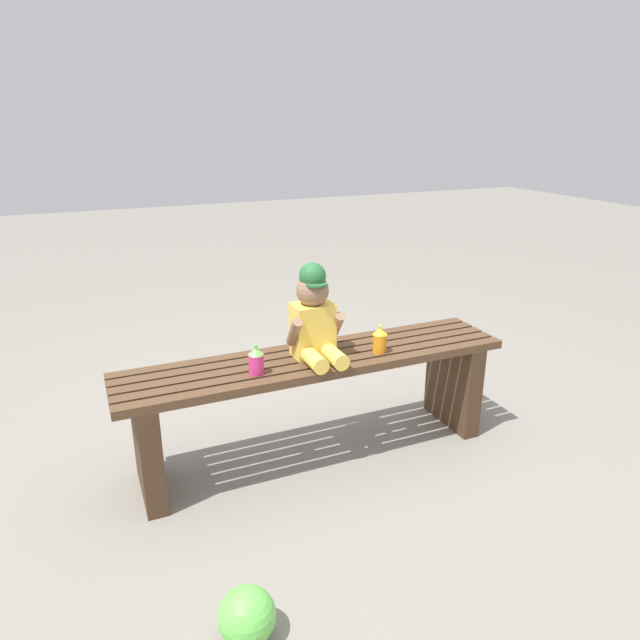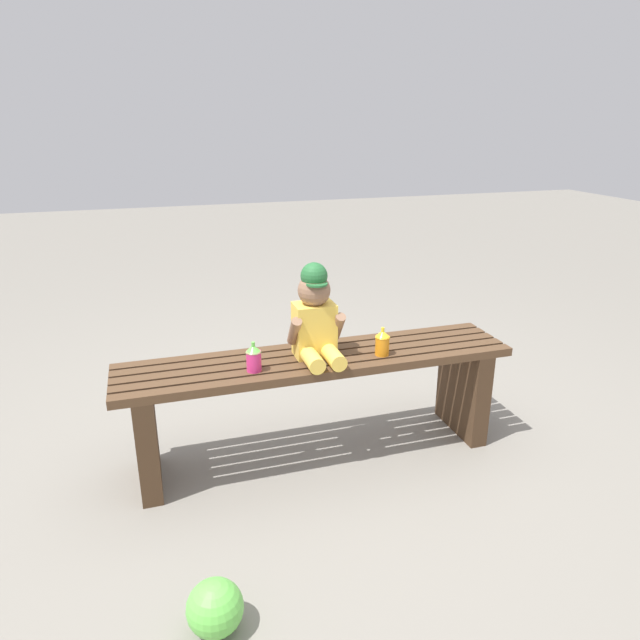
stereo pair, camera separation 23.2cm
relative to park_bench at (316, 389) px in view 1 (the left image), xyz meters
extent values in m
plane|color=gray|center=(0.00, 0.00, -0.32)|extent=(16.00, 16.00, 0.00)
cube|color=#513823|center=(0.00, -0.15, 0.14)|extent=(1.69, 0.06, 0.04)
cube|color=#513823|center=(0.00, -0.07, 0.14)|extent=(1.69, 0.06, 0.04)
cube|color=#513823|center=(0.00, 0.00, 0.14)|extent=(1.69, 0.06, 0.04)
cube|color=#513823|center=(0.00, 0.07, 0.14)|extent=(1.69, 0.06, 0.04)
cube|color=#513823|center=(0.00, 0.15, 0.14)|extent=(1.69, 0.06, 0.04)
cube|color=#452F1E|center=(-0.73, 0.00, -0.10)|extent=(0.08, 0.35, 0.44)
cube|color=#452F1E|center=(0.73, 0.00, -0.10)|extent=(0.08, 0.35, 0.44)
cube|color=#F2C64C|center=(-0.01, 0.02, 0.27)|extent=(0.17, 0.12, 0.23)
sphere|color=#8C664C|center=(-0.01, 0.02, 0.45)|extent=(0.14, 0.14, 0.14)
cylinder|color=#266633|center=(-0.01, -0.02, 0.48)|extent=(0.09, 0.09, 0.01)
sphere|color=#266633|center=(-0.01, 0.02, 0.51)|extent=(0.11, 0.11, 0.11)
cylinder|color=#FED050|center=(-0.05, -0.10, 0.19)|extent=(0.07, 0.16, 0.07)
cylinder|color=#FED050|center=(0.04, -0.10, 0.19)|extent=(0.07, 0.16, 0.07)
cylinder|color=#8C664C|center=(-0.10, -0.01, 0.29)|extent=(0.04, 0.12, 0.14)
cylinder|color=#8C664C|center=(0.08, -0.01, 0.29)|extent=(0.04, 0.12, 0.14)
cylinder|color=#E5337F|center=(-0.29, -0.07, 0.20)|extent=(0.06, 0.06, 0.08)
cone|color=#66CC4C|center=(-0.29, -0.07, 0.26)|extent=(0.06, 0.06, 0.03)
cylinder|color=#66CC4C|center=(-0.29, -0.07, 0.27)|extent=(0.01, 0.01, 0.02)
cylinder|color=orange|center=(0.27, -0.07, 0.20)|extent=(0.06, 0.06, 0.08)
cone|color=yellow|center=(0.27, -0.07, 0.26)|extent=(0.06, 0.06, 0.03)
cylinder|color=yellow|center=(0.27, -0.07, 0.27)|extent=(0.01, 0.01, 0.02)
sphere|color=#66CC4C|center=(-0.57, -0.82, -0.24)|extent=(0.17, 0.17, 0.17)
camera|label=1|loc=(-0.87, -2.06, 1.12)|focal=32.07mm
camera|label=2|loc=(-0.66, -2.14, 1.12)|focal=32.07mm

